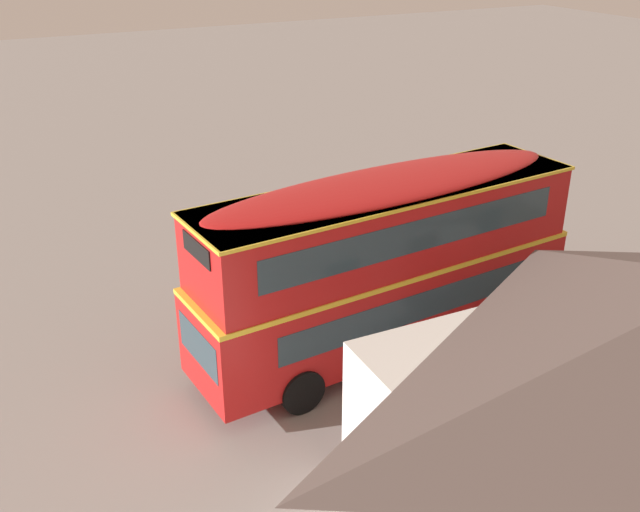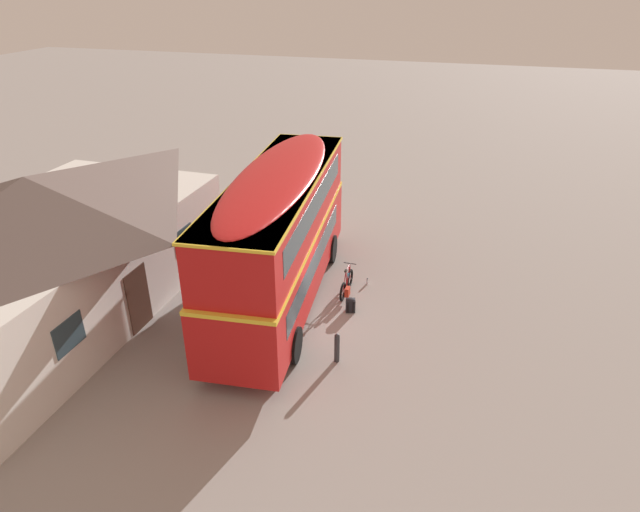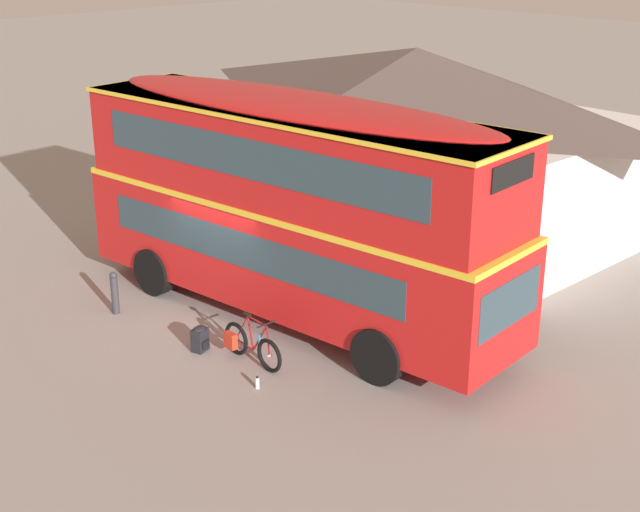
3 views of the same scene
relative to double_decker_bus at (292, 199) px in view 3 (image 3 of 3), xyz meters
name	(u,v)px [view 3 (image 3 of 3)]	position (x,y,z in m)	size (l,w,h in m)	color
ground_plane	(233,314)	(-0.96, -0.91, -2.64)	(120.00, 120.00, 0.00)	gray
double_decker_bus	(292,199)	(0.00, 0.00, 0.00)	(10.51, 3.43, 4.79)	black
touring_bicycle	(250,345)	(1.01, -2.07, -2.27)	(1.68, 0.46, 1.02)	black
backpack_on_ground	(200,338)	(-0.06, -2.46, -2.37)	(0.35, 0.37, 0.52)	black
water_bottle_clear_plastic	(257,383)	(1.90, -2.64, -2.53)	(0.08, 0.08, 0.24)	silver
pub_building	(414,133)	(-2.75, 7.15, -0.21)	(12.61, 7.26, 4.77)	silver
kerb_bollard	(115,292)	(-2.78, -2.69, -2.15)	(0.16, 0.16, 0.97)	#333338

